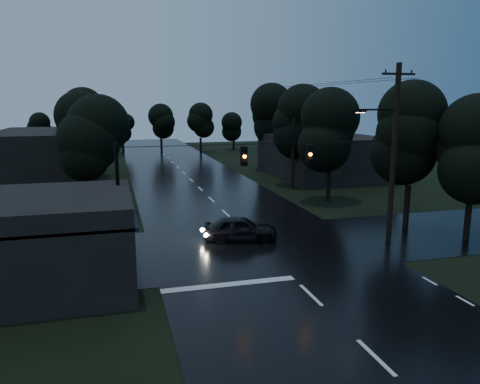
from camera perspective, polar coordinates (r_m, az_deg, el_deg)
name	(u,v)px	position (r m, az deg, el deg)	size (l,w,h in m)	color
ground	(376,358)	(16.17, 16.20, -18.84)	(160.00, 160.00, 0.00)	black
main_road	(200,189)	(43.26, -4.86, 0.36)	(12.00, 120.00, 0.02)	black
cross_street	(260,246)	(26.26, 2.41, -6.62)	(60.00, 9.00, 0.02)	black
building_far_right	(322,156)	(51.02, 9.93, 4.35)	(10.00, 14.00, 4.40)	black
building_far_left	(49,155)	(52.50, -22.24, 4.21)	(10.00, 16.00, 5.00)	black
utility_pole_main	(392,150)	(27.49, 18.09, 4.85)	(3.50, 0.30, 10.00)	black
utility_pole_far	(293,147)	(43.10, 6.51, 5.50)	(2.00, 0.30, 7.50)	black
anchor_pole_left	(119,205)	(23.35, -14.57, -1.57)	(0.18, 0.18, 6.00)	black
span_signals	(277,154)	(24.41, 4.48, 4.62)	(15.00, 0.37, 1.12)	black
tree_corner_near	(412,134)	(30.54, 20.20, 6.67)	(4.48, 4.48, 9.44)	black
tree_corner_far	(474,150)	(29.51, 26.66, 4.58)	(3.92, 3.92, 8.26)	black
tree_left_a	(92,141)	(33.96, -17.63, 5.92)	(3.92, 3.92, 8.26)	black
tree_left_b	(87,129)	(41.94, -18.10, 7.27)	(4.20, 4.20, 8.85)	black
tree_left_c	(86,121)	(51.93, -18.32, 8.28)	(4.48, 4.48, 9.44)	black
tree_right_a	(330,131)	(37.79, 10.96, 7.26)	(4.20, 4.20, 8.85)	black
tree_right_b	(299,122)	(45.30, 7.17, 8.43)	(4.48, 4.48, 9.44)	black
tree_right_c	(270,115)	(54.85, 3.73, 9.30)	(4.76, 4.76, 10.03)	black
car	(240,229)	(27.06, 0.05, -4.48)	(1.70, 4.23, 1.44)	black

